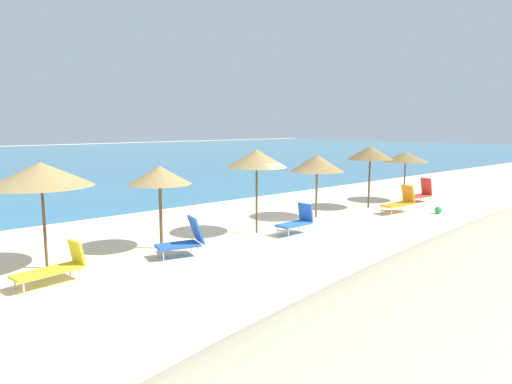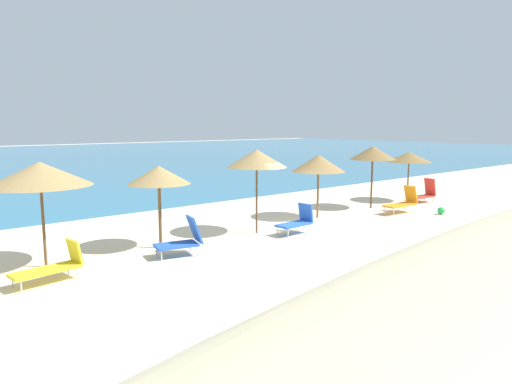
{
  "view_description": "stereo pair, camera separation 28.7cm",
  "coord_description": "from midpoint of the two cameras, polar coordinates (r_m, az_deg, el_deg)",
  "views": [
    {
      "loc": [
        -11.38,
        -11.27,
        3.79
      ],
      "look_at": [
        -1.08,
        0.7,
        1.47
      ],
      "focal_mm": 32.38,
      "sensor_mm": 36.0,
      "label": 1
    },
    {
      "loc": [
        -11.16,
        -11.45,
        3.79
      ],
      "look_at": [
        -1.08,
        0.7,
        1.47
      ],
      "focal_mm": 32.38,
      "sensor_mm": 36.0,
      "label": 2
    }
  ],
  "objects": [
    {
      "name": "lounge_chair_2",
      "position": [
        16.19,
        5.64,
        -3.57
      ],
      "size": [
        1.38,
        0.67,
        1.03
      ],
      "rotation": [
        0.0,
        0.0,
        1.62
      ],
      "color": "blue",
      "rests_on": "ground_plane"
    },
    {
      "name": "sea_water",
      "position": [
        54.88,
        -27.76,
        3.45
      ],
      "size": [
        160.0,
        70.53,
        0.01
      ],
      "primitive_type": "cube",
      "color": "teal",
      "rests_on": "ground_plane"
    },
    {
      "name": "beach_umbrella_3",
      "position": [
        15.91,
        0.6,
        4.15
      ],
      "size": [
        2.08,
        2.08,
        2.93
      ],
      "color": "brown",
      "rests_on": "ground_plane"
    },
    {
      "name": "lounge_chair_1",
      "position": [
        12.27,
        -23.16,
        -8.37
      ],
      "size": [
        1.68,
        0.8,
        0.95
      ],
      "rotation": [
        0.0,
        0.0,
        1.7
      ],
      "color": "yellow",
      "rests_on": "ground_plane"
    },
    {
      "name": "lounge_chair_0",
      "position": [
        24.04,
        20.34,
        -0.18
      ],
      "size": [
        1.59,
        0.75,
        1.16
      ],
      "rotation": [
        0.0,
        0.0,
        1.45
      ],
      "color": "red",
      "rests_on": "ground_plane"
    },
    {
      "name": "beach_ball",
      "position": [
        21.16,
        22.26,
        -2.16
      ],
      "size": [
        0.31,
        0.31,
        0.31
      ],
      "primitive_type": "sphere",
      "color": "green",
      "rests_on": "ground_plane"
    },
    {
      "name": "lounge_chair_4",
      "position": [
        13.59,
        -8.43,
        -5.81
      ],
      "size": [
        1.45,
        0.95,
        1.14
      ],
      "rotation": [
        0.0,
        0.0,
        1.34
      ],
      "color": "blue",
      "rests_on": "ground_plane"
    },
    {
      "name": "beach_umbrella_2",
      "position": [
        14.25,
        -11.36,
        2.04
      ],
      "size": [
        1.92,
        1.92,
        2.55
      ],
      "color": "brown",
      "rests_on": "ground_plane"
    },
    {
      "name": "ground_plane",
      "position": [
        16.44,
        5.0,
        -4.99
      ],
      "size": [
        160.0,
        160.0,
        0.0
      ],
      "primitive_type": "plane",
      "color": "beige"
    },
    {
      "name": "beach_umbrella_6",
      "position": [
        24.07,
        18.71,
        4.1
      ],
      "size": [
        2.17,
        2.17,
        2.43
      ],
      "color": "brown",
      "rests_on": "ground_plane"
    },
    {
      "name": "lounge_chair_3",
      "position": [
        20.85,
        18.05,
        -1.17
      ],
      "size": [
        1.73,
        0.7,
        1.17
      ],
      "rotation": [
        0.0,
        0.0,
        1.5
      ],
      "color": "orange",
      "rests_on": "ground_plane"
    },
    {
      "name": "beach_umbrella_5",
      "position": [
        21.5,
        14.6,
        4.69
      ],
      "size": [
        2.06,
        2.06,
        2.82
      ],
      "color": "brown",
      "rests_on": "ground_plane"
    },
    {
      "name": "beach_umbrella_1",
      "position": [
        13.22,
        -24.57,
        2.04
      ],
      "size": [
        2.65,
        2.65,
        2.83
      ],
      "color": "brown",
      "rests_on": "ground_plane"
    },
    {
      "name": "beach_umbrella_4",
      "position": [
        18.82,
        8.15,
        3.53
      ],
      "size": [
        2.16,
        2.16,
        2.58
      ],
      "color": "brown",
      "rests_on": "ground_plane"
    }
  ]
}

